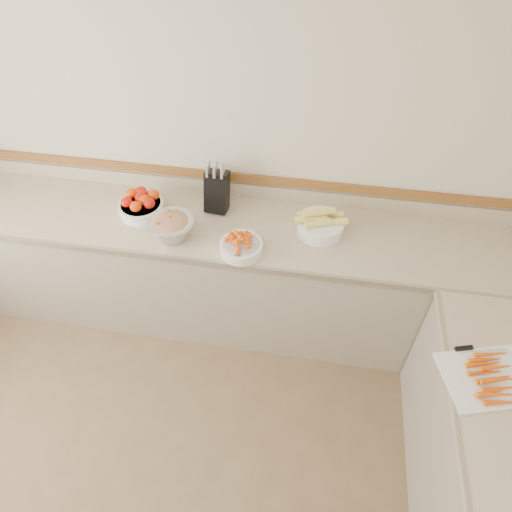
% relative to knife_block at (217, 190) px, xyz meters
% --- Properties ---
extents(back_wall, '(4.00, 0.00, 4.00)m').
position_rel_knife_block_xyz_m(back_wall, '(-0.02, 0.16, 0.26)').
color(back_wall, beige).
rests_on(back_wall, ground_plane).
extents(counter_back, '(4.00, 0.65, 1.08)m').
position_rel_knife_block_xyz_m(counter_back, '(-0.02, -0.17, -0.59)').
color(counter_back, tan).
rests_on(counter_back, ground_plane).
extents(knife_block, '(0.15, 0.18, 0.35)m').
position_rel_knife_block_xyz_m(knife_block, '(0.00, 0.00, 0.00)').
color(knife_block, black).
rests_on(knife_block, counter_back).
extents(tomato_bowl, '(0.29, 0.29, 0.14)m').
position_rel_knife_block_xyz_m(tomato_bowl, '(-0.47, -0.13, -0.08)').
color(tomato_bowl, white).
rests_on(tomato_bowl, counter_back).
extents(cherry_tomato_bowl, '(0.25, 0.25, 0.14)m').
position_rel_knife_block_xyz_m(cherry_tomato_bowl, '(0.22, -0.37, -0.09)').
color(cherry_tomato_bowl, white).
rests_on(cherry_tomato_bowl, counter_back).
extents(corn_bowl, '(0.32, 0.29, 0.17)m').
position_rel_knife_block_xyz_m(corn_bowl, '(0.67, -0.12, -0.08)').
color(corn_bowl, white).
rests_on(corn_bowl, counter_back).
extents(rhubarb_bowl, '(0.28, 0.28, 0.16)m').
position_rel_knife_block_xyz_m(rhubarb_bowl, '(-0.21, -0.32, -0.06)').
color(rhubarb_bowl, '#B2B2BA').
rests_on(rhubarb_bowl, counter_back).
extents(cutting_board, '(0.47, 0.41, 0.06)m').
position_rel_knife_block_xyz_m(cutting_board, '(1.51, -1.01, -0.12)').
color(cutting_board, white).
rests_on(cutting_board, counter_right).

